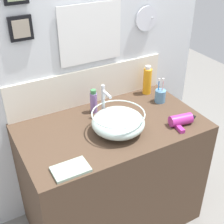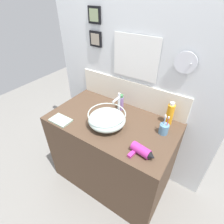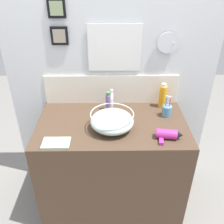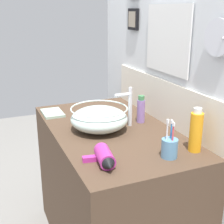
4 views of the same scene
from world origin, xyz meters
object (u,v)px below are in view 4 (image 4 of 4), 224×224
Objects in this scene: glass_bowl_sink at (99,119)px; hand_towel at (53,113)px; toothbrush_cup at (169,148)px; soap_dispenser at (196,131)px; faucet at (129,104)px; hair_drier at (104,158)px; lotion_bottle at (141,110)px.

glass_bowl_sink is 1.69× the size of hand_towel.
toothbrush_cup is 0.16m from soap_dispenser.
soap_dispenser is (0.44, 0.15, -0.03)m from faucet.
glass_bowl_sink reaches higher than hair_drier.
faucet is 0.52m from hair_drier.
toothbrush_cup is at bearing -12.19° from lotion_bottle.
toothbrush_cup is 0.86× the size of soap_dispenser.
faucet reaches higher than hair_drier.
hair_drier is 0.89× the size of soap_dispenser.
glass_bowl_sink is 1.48× the size of soap_dispenser.
glass_bowl_sink reaches higher than hand_towel.
toothbrush_cup is 0.98× the size of hand_towel.
lotion_bottle reaches higher than hair_drier.
faucet is 1.21× the size of hand_towel.
lotion_bottle is at bearing 136.24° from hair_drier.
hand_towel is (-0.39, -0.37, -0.13)m from faucet.
soap_dispenser is (-0.01, 0.15, 0.05)m from toothbrush_cup.
lotion_bottle is at bearing 167.81° from toothbrush_cup.
glass_bowl_sink is 0.44m from hand_towel.
faucet reaches higher than toothbrush_cup.
hand_towel is at bearing -128.01° from lotion_bottle.
glass_bowl_sink is 0.48m from toothbrush_cup.
hand_towel is (-0.84, -0.36, -0.04)m from toothbrush_cup.
toothbrush_cup is (0.05, 0.31, 0.01)m from hair_drier.
hair_drier is at bearing -94.67° from soap_dispenser.
hair_drier is at bearing -98.91° from toothbrush_cup.
hair_drier is at bearing -17.77° from glass_bowl_sink.
soap_dispenser is 1.31× the size of lotion_bottle.
glass_bowl_sink is 1.39× the size of faucet.
lotion_bottle is 0.87× the size of hand_towel.
lotion_bottle is 0.59m from hand_towel.
soap_dispenser reaches higher than lotion_bottle.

